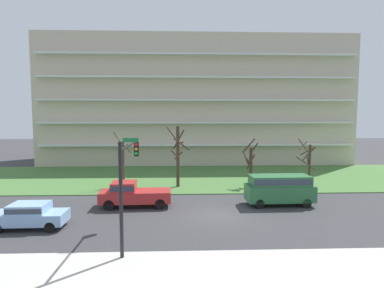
# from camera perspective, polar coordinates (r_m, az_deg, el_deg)

# --- Properties ---
(ground) EXTENTS (160.00, 160.00, 0.00)m
(ground) POSITION_cam_1_polar(r_m,az_deg,el_deg) (22.34, 4.23, -13.04)
(ground) COLOR #38383A
(sidewalk_curb_near) EXTENTS (80.00, 4.00, 0.15)m
(sidewalk_curb_near) POSITION_cam_1_polar(r_m,az_deg,el_deg) (14.97, 7.87, -22.17)
(sidewalk_curb_near) COLOR #BCB7AD
(sidewalk_curb_near) RESTS_ON ground
(grass_lawn_strip) EXTENTS (80.00, 16.00, 0.08)m
(grass_lawn_strip) POSITION_cam_1_polar(r_m,az_deg,el_deg) (35.86, 1.75, -6.09)
(grass_lawn_strip) COLOR #477238
(grass_lawn_strip) RESTS_ON ground
(apartment_building) EXTENTS (45.24, 14.28, 18.54)m
(apartment_building) POSITION_cam_1_polar(r_m,az_deg,el_deg) (49.90, 0.64, 7.65)
(apartment_building) COLOR beige
(apartment_building) RESTS_ON ground
(tree_far_left) EXTENTS (1.68, 1.42, 5.48)m
(tree_far_left) POSITION_cam_1_polar(r_m,az_deg,el_deg) (31.54, -12.54, -3.09)
(tree_far_left) COLOR #4C3828
(tree_far_left) RESTS_ON ground
(tree_left) EXTENTS (2.28, 1.88, 6.03)m
(tree_left) POSITION_cam_1_polar(r_m,az_deg,el_deg) (30.31, -2.63, -1.82)
(tree_left) COLOR #423023
(tree_left) RESTS_ON ground
(tree_center) EXTENTS (1.53, 1.54, 4.82)m
(tree_center) POSITION_cam_1_polar(r_m,az_deg,el_deg) (30.92, 10.71, -3.63)
(tree_center) COLOR #423023
(tree_center) RESTS_ON ground
(tree_right) EXTENTS (2.23, 2.52, 4.81)m
(tree_right) POSITION_cam_1_polar(r_m,az_deg,el_deg) (32.67, 20.62, -3.06)
(tree_right) COLOR #423023
(tree_right) RESTS_ON ground
(sedan_blue_near_left) EXTENTS (4.42, 1.86, 1.57)m
(sedan_blue_near_left) POSITION_cam_1_polar(r_m,az_deg,el_deg) (22.13, -27.72, -11.41)
(sedan_blue_near_left) COLOR #8CB2E0
(sedan_blue_near_left) RESTS_ON ground
(pickup_red_center_left) EXTENTS (5.47, 2.18, 1.95)m
(pickup_red_center_left) POSITION_cam_1_polar(r_m,az_deg,el_deg) (24.61, -10.89, -8.96)
(pickup_red_center_left) COLOR #B22828
(pickup_red_center_left) RESTS_ON ground
(van_green_center_right) EXTENTS (5.24, 2.12, 2.36)m
(van_green_center_right) POSITION_cam_1_polar(r_m,az_deg,el_deg) (25.45, 15.80, -7.72)
(van_green_center_right) COLOR #2D6B3D
(van_green_center_right) RESTS_ON ground
(traffic_signal_mast) EXTENTS (0.90, 5.75, 5.75)m
(traffic_signal_mast) POSITION_cam_1_polar(r_m,az_deg,el_deg) (17.06, -11.72, -4.96)
(traffic_signal_mast) COLOR black
(traffic_signal_mast) RESTS_ON ground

